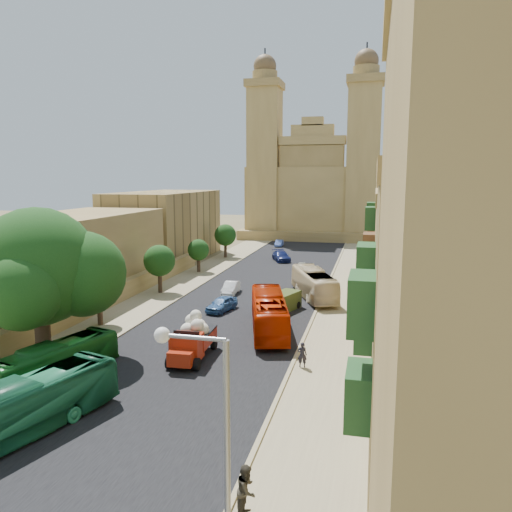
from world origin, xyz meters
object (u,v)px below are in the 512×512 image
at_px(street_tree_a, 99,292).
at_px(car_white_a, 231,288).
at_px(streetlamp, 210,437).
at_px(pedestrian_a, 302,355).
at_px(street_tree_d, 225,235).
at_px(bus_green_north, 55,362).
at_px(olive_pickup, 283,302).
at_px(ficus_tree, 40,271).
at_px(car_cream, 269,302).
at_px(bus_green_south, 25,407).
at_px(church, 315,190).
at_px(street_tree_c, 198,250).
at_px(bus_red_east, 269,313).
at_px(car_blue_b, 279,243).
at_px(car_dkblue, 281,256).
at_px(car_blue_a, 222,304).
at_px(car_white_b, 302,266).
at_px(street_tree_b, 159,261).
at_px(red_truck, 192,339).
at_px(pedestrian_c, 351,318).
at_px(bus_cream_east, 314,284).
at_px(pedestrian_b, 247,490).

relative_size(street_tree_a, car_white_a, 1.12).
height_order(streetlamp, pedestrian_a, streetlamp).
xyz_separation_m(street_tree_d, bus_green_north, (3.50, -47.00, -2.20)).
height_order(olive_pickup, car_white_a, olive_pickup).
height_order(ficus_tree, car_cream, ficus_tree).
relative_size(ficus_tree, bus_green_south, 1.04).
distance_m(church, street_tree_c, 44.28).
bearing_deg(car_cream, ficus_tree, 35.13).
bearing_deg(ficus_tree, street_tree_d, 90.77).
height_order(bus_red_east, car_blue_b, bus_red_east).
height_order(car_cream, car_dkblue, car_dkblue).
relative_size(street_tree_a, bus_red_east, 0.40).
xyz_separation_m(car_blue_a, car_white_b, (4.36, 21.30, -0.08)).
relative_size(car_blue_a, car_blue_b, 1.14).
bearing_deg(street_tree_b, olive_pickup, -15.95).
bearing_deg(red_truck, street_tree_b, 120.23).
bearing_deg(pedestrian_c, car_cream, -117.25).
distance_m(red_truck, car_white_a, 18.94).
bearing_deg(car_blue_b, street_tree_c, -104.73).
relative_size(car_white_b, pedestrian_c, 1.79).
distance_m(ficus_tree, car_blue_b, 58.24).
distance_m(car_cream, car_blue_b, 42.26).
height_order(car_blue_a, car_white_b, car_blue_a).
height_order(street_tree_a, bus_green_north, street_tree_a).
relative_size(church, bus_cream_east, 3.50).
bearing_deg(ficus_tree, bus_green_south, -58.70).
height_order(pedestrian_a, pedestrian_c, pedestrian_c).
height_order(street_tree_d, bus_green_south, street_tree_d).
xyz_separation_m(olive_pickup, bus_green_south, (-8.00, -24.89, 0.58)).
distance_m(ficus_tree, pedestrian_c, 23.51).
bearing_deg(red_truck, bus_cream_east, 72.66).
bearing_deg(bus_red_east, olive_pickup, -104.70).
relative_size(street_tree_a, pedestrian_b, 2.17).
relative_size(streetlamp, bus_green_south, 0.83).
distance_m(ficus_tree, street_tree_a, 8.65).
xyz_separation_m(red_truck, pedestrian_c, (10.18, 9.13, -0.43)).
distance_m(church, car_white_b, 39.98).
relative_size(red_truck, bus_green_north, 0.64).
bearing_deg(pedestrian_c, bus_red_east, -69.67).
bearing_deg(olive_pickup, pedestrian_a, -74.68).
bearing_deg(bus_red_east, car_white_a, -75.40).
xyz_separation_m(church, bus_green_south, (-4.00, -83.50, -8.14)).
distance_m(car_white_b, pedestrian_c, 25.27).
bearing_deg(ficus_tree, bus_cream_east, 54.14).
distance_m(car_cream, pedestrian_b, 28.56).
bearing_deg(bus_green_north, church, 100.62).
bearing_deg(red_truck, street_tree_a, 151.62).
bearing_deg(ficus_tree, street_tree_a, 94.23).
height_order(bus_green_south, bus_green_north, bus_green_south).
xyz_separation_m(red_truck, car_white_b, (2.71, 33.26, -0.80)).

